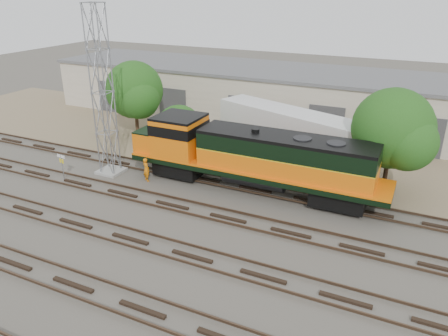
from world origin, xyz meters
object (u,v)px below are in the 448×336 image
at_px(signal_tower, 103,96).
at_px(worker, 146,169).
at_px(semi_trailer, 297,132).
at_px(locomotive, 250,156).

xyz_separation_m(signal_tower, worker, (3.37, -0.12, -5.07)).
xyz_separation_m(worker, semi_trailer, (8.77, 7.99, 1.76)).
bearing_deg(locomotive, worker, -165.62).
bearing_deg(signal_tower, worker, -1.95).
bearing_deg(signal_tower, semi_trailer, 32.97).
height_order(worker, semi_trailer, semi_trailer).
bearing_deg(worker, semi_trailer, -110.82).
bearing_deg(locomotive, signal_tower, -170.63).
xyz_separation_m(locomotive, semi_trailer, (1.42, 6.11, 0.14)).
height_order(locomotive, semi_trailer, locomotive).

